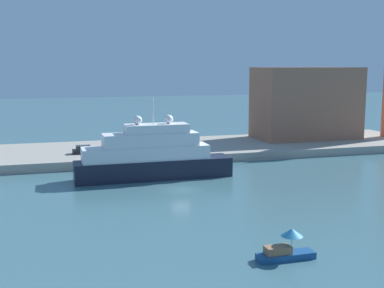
# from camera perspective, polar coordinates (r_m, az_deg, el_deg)

# --- Properties ---
(ground) EXTENTS (400.00, 400.00, 0.00)m
(ground) POSITION_cam_1_polar(r_m,az_deg,el_deg) (65.75, -1.21, -5.22)
(ground) COLOR #3D6670
(quay_dock) EXTENTS (110.00, 21.37, 1.46)m
(quay_dock) POSITION_cam_1_polar(r_m,az_deg,el_deg) (91.10, -5.60, -0.83)
(quay_dock) COLOR gray
(quay_dock) RESTS_ON ground
(large_yacht) EXTENTS (22.42, 4.47, 11.60)m
(large_yacht) POSITION_cam_1_polar(r_m,az_deg,el_deg) (71.89, -4.62, -1.45)
(large_yacht) COLOR black
(large_yacht) RESTS_ON ground
(small_motorboat) EXTENTS (4.97, 1.83, 2.63)m
(small_motorboat) POSITION_cam_1_polar(r_m,az_deg,el_deg) (43.42, 10.60, -11.55)
(small_motorboat) COLOR navy
(small_motorboat) RESTS_ON ground
(harbor_building) EXTENTS (20.25, 10.93, 14.24)m
(harbor_building) POSITION_cam_1_polar(r_m,az_deg,el_deg) (104.23, 12.80, 4.56)
(harbor_building) COLOR #9E664C
(harbor_building) RESTS_ON quay_dock
(parked_car) EXTENTS (3.96, 1.82, 1.36)m
(parked_car) POSITION_cam_1_polar(r_m,az_deg,el_deg) (86.05, -12.15, -0.67)
(parked_car) COLOR black
(parked_car) RESTS_ON quay_dock
(person_figure) EXTENTS (0.36, 0.36, 1.79)m
(person_figure) POSITION_cam_1_polar(r_m,az_deg,el_deg) (82.60, -9.14, -0.80)
(person_figure) COLOR #4C4C4C
(person_figure) RESTS_ON quay_dock
(mooring_bollard) EXTENTS (0.45, 0.45, 0.89)m
(mooring_bollard) POSITION_cam_1_polar(r_m,az_deg,el_deg) (81.07, -6.35, -1.20)
(mooring_bollard) COLOR black
(mooring_bollard) RESTS_ON quay_dock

